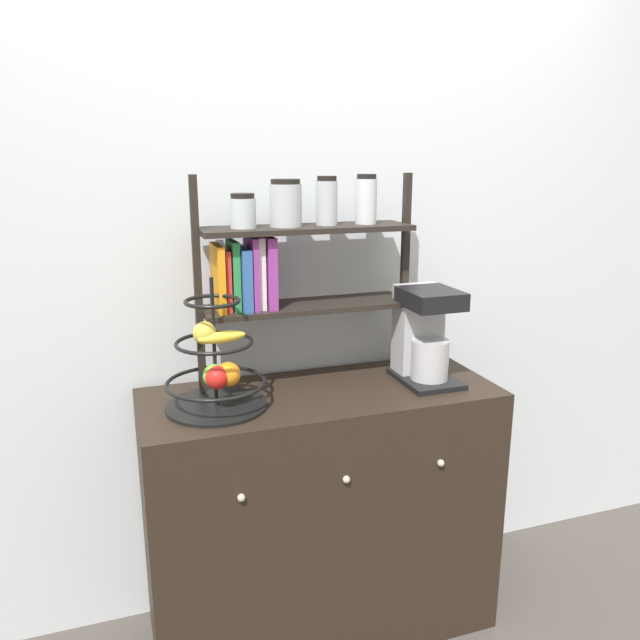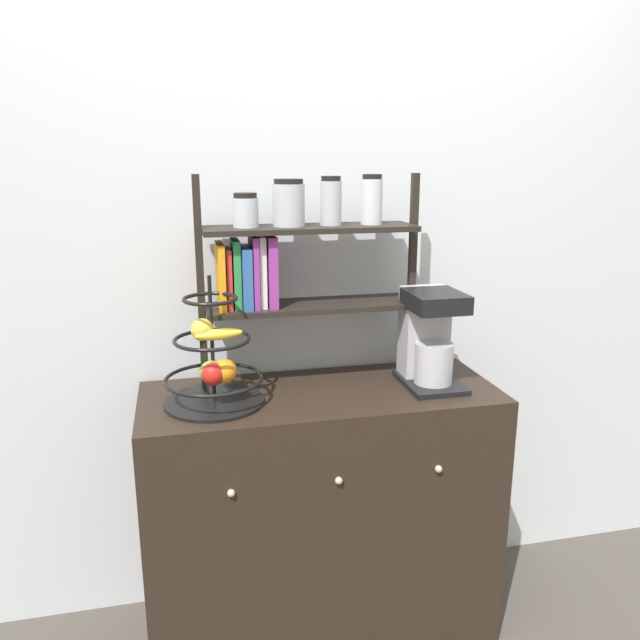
# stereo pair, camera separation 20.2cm
# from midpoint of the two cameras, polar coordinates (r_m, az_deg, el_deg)

# --- Properties ---
(wall_back) EXTENTS (7.00, 0.05, 2.60)m
(wall_back) POSITION_cam_midpoint_polar(r_m,az_deg,el_deg) (2.26, 1.04, 5.24)
(wall_back) COLOR silver
(wall_back) RESTS_ON ground_plane
(sideboard) EXTENTS (1.19, 0.49, 0.91)m
(sideboard) POSITION_cam_midpoint_polar(r_m,az_deg,el_deg) (2.30, 2.71, -17.21)
(sideboard) COLOR black
(sideboard) RESTS_ON ground_plane
(coffee_maker) EXTENTS (0.19, 0.26, 0.33)m
(coffee_maker) POSITION_cam_midpoint_polar(r_m,az_deg,el_deg) (2.18, 12.56, -1.51)
(coffee_maker) COLOR black
(coffee_maker) RESTS_ON sideboard
(fruit_stand) EXTENTS (0.32, 0.32, 0.42)m
(fruit_stand) POSITION_cam_midpoint_polar(r_m,az_deg,el_deg) (1.96, -6.81, -4.22)
(fruit_stand) COLOR black
(fruit_stand) RESTS_ON sideboard
(shelf_hutch) EXTENTS (0.75, 0.20, 0.71)m
(shelf_hutch) POSITION_cam_midpoint_polar(r_m,az_deg,el_deg) (2.07, -0.14, 6.08)
(shelf_hutch) COLOR black
(shelf_hutch) RESTS_ON sideboard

